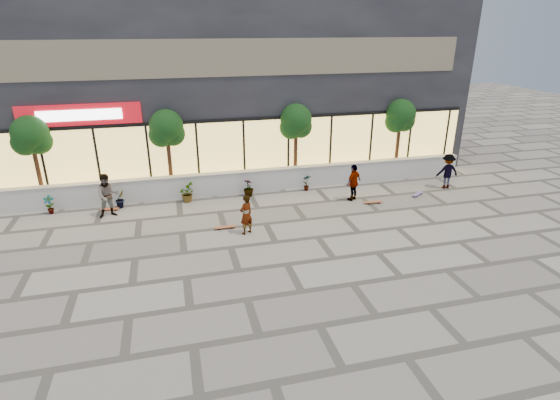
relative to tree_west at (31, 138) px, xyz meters
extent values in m
plane|color=#A69F90|center=(9.00, -7.70, -2.99)|extent=(80.00, 80.00, 0.00)
cube|color=silver|center=(9.00, -0.70, -2.49)|extent=(22.00, 0.35, 1.00)
cube|color=#B2AFA8|center=(9.00, -0.70, -1.97)|extent=(22.00, 0.42, 0.04)
cube|color=black|center=(9.00, 4.80, 1.26)|extent=(24.00, 9.00, 8.50)
cube|color=#E7C05C|center=(9.00, 0.28, -1.29)|extent=(23.04, 0.05, 3.00)
cube|color=black|center=(9.00, 0.25, 0.26)|extent=(23.04, 0.08, 0.15)
cube|color=#B80D17|center=(2.00, 0.23, 0.81)|extent=(5.00, 0.10, 0.90)
cube|color=white|center=(2.00, 0.16, 0.81)|extent=(3.40, 0.06, 0.45)
cube|color=brown|center=(9.00, 0.28, 3.01)|extent=(21.60, 0.05, 1.60)
imported|color=black|center=(0.50, -1.25, -2.58)|extent=(0.43, 0.29, 0.81)
imported|color=black|center=(3.30, -1.25, -2.58)|extent=(0.57, 0.57, 0.81)
imported|color=black|center=(6.10, -1.25, -2.58)|extent=(0.68, 0.77, 0.81)
imported|color=black|center=(8.90, -1.25, -2.58)|extent=(0.64, 0.64, 0.81)
imported|color=black|center=(11.70, -1.25, -2.58)|extent=(0.46, 0.35, 0.81)
cylinder|color=#462619|center=(0.00, 0.00, -1.37)|extent=(0.18, 0.18, 3.24)
sphere|color=black|center=(0.00, 0.00, 0.18)|extent=(1.50, 1.50, 1.50)
sphere|color=black|center=(-0.25, -0.05, -0.18)|extent=(1.10, 1.10, 1.10)
sphere|color=black|center=(0.25, 0.05, -0.18)|extent=(1.10, 1.10, 1.10)
cylinder|color=#462619|center=(5.50, 0.00, -1.37)|extent=(0.18, 0.18, 3.24)
sphere|color=black|center=(5.50, 0.00, 0.18)|extent=(1.50, 1.50, 1.50)
sphere|color=black|center=(5.25, -0.05, -0.18)|extent=(1.10, 1.10, 1.10)
sphere|color=black|center=(5.75, 0.05, -0.18)|extent=(1.10, 1.10, 1.10)
cylinder|color=#462619|center=(11.50, 0.00, -1.37)|extent=(0.18, 0.18, 3.24)
sphere|color=black|center=(11.50, 0.00, 0.18)|extent=(1.50, 1.50, 1.50)
sphere|color=black|center=(11.25, -0.05, -0.18)|extent=(1.10, 1.10, 1.10)
sphere|color=black|center=(11.75, 0.05, -0.18)|extent=(1.10, 1.10, 1.10)
cylinder|color=#462619|center=(17.00, 0.00, -1.37)|extent=(0.18, 0.18, 3.24)
sphere|color=black|center=(17.00, 0.00, 0.18)|extent=(1.50, 1.50, 1.50)
sphere|color=black|center=(16.75, -0.05, -0.18)|extent=(1.10, 1.10, 1.10)
sphere|color=black|center=(17.25, 0.05, -0.18)|extent=(1.10, 1.10, 1.10)
imported|color=white|center=(8.11, -5.09, -2.21)|extent=(0.67, 0.60, 1.55)
imported|color=#8A8159|center=(2.96, -2.13, -2.07)|extent=(1.01, 0.86, 1.83)
imported|color=white|center=(13.36, -2.91, -2.15)|extent=(1.04, 0.88, 1.67)
imported|color=maroon|center=(18.33, -2.56, -2.14)|extent=(1.15, 0.75, 1.69)
cube|color=#9F5334|center=(7.37, -4.49, -2.90)|extent=(0.82, 0.22, 0.02)
cylinder|color=black|center=(7.62, -4.41, -2.96)|extent=(0.06, 0.03, 0.06)
cylinder|color=black|center=(7.63, -4.56, -2.96)|extent=(0.06, 0.03, 0.06)
cylinder|color=black|center=(7.12, -4.42, -2.96)|extent=(0.06, 0.03, 0.06)
cylinder|color=black|center=(7.12, -4.57, -2.96)|extent=(0.06, 0.03, 0.06)
cube|color=#D55427|center=(2.86, -1.50, -2.90)|extent=(0.76, 0.29, 0.02)
cylinder|color=black|center=(3.09, -1.46, -2.96)|extent=(0.06, 0.04, 0.05)
cylinder|color=black|center=(3.07, -1.60, -2.96)|extent=(0.06, 0.04, 0.05)
cylinder|color=black|center=(2.64, -1.40, -2.96)|extent=(0.06, 0.04, 0.05)
cylinder|color=black|center=(2.62, -1.54, -2.96)|extent=(0.06, 0.04, 0.05)
cube|color=#9E5133|center=(14.07, -3.54, -2.90)|extent=(0.83, 0.27, 0.02)
cylinder|color=black|center=(14.32, -3.49, -2.96)|extent=(0.06, 0.04, 0.06)
cylinder|color=black|center=(14.31, -3.64, -2.96)|extent=(0.06, 0.04, 0.06)
cylinder|color=black|center=(13.82, -3.45, -2.96)|extent=(0.06, 0.04, 0.06)
cylinder|color=black|center=(13.81, -3.60, -2.96)|extent=(0.06, 0.04, 0.06)
cube|color=#64549B|center=(16.50, -3.15, -2.90)|extent=(0.79, 0.62, 0.02)
cylinder|color=black|center=(16.67, -2.95, -2.96)|extent=(0.07, 0.06, 0.06)
cylinder|color=black|center=(16.75, -3.07, -2.96)|extent=(0.07, 0.06, 0.06)
cylinder|color=black|center=(16.25, -3.22, -2.96)|extent=(0.07, 0.06, 0.06)
cylinder|color=black|center=(16.33, -3.34, -2.96)|extent=(0.07, 0.06, 0.06)
camera|label=1|loc=(5.67, -19.83, 4.38)|focal=28.00mm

